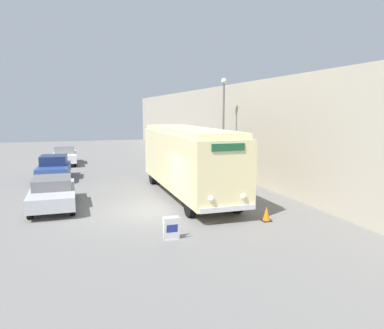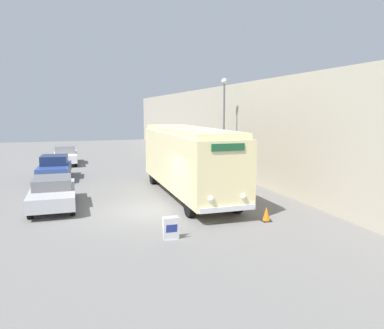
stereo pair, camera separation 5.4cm
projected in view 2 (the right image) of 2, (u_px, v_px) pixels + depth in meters
name	position (u px, v px, depth m)	size (l,w,h in m)	color
ground_plane	(144.00, 211.00, 16.18)	(80.00, 80.00, 0.00)	slate
building_wall_right	(220.00, 128.00, 27.45)	(0.30, 60.00, 6.04)	#B2A893
vintage_bus	(188.00, 158.00, 18.84)	(2.42, 10.23, 3.46)	black
sign_board	(171.00, 229.00, 12.60)	(0.55, 0.30, 0.80)	gray
streetlamp	(224.00, 114.00, 23.24)	(0.36, 0.36, 6.30)	#595E60
parked_car_near	(53.00, 192.00, 16.77)	(1.91, 4.58, 1.36)	black
parked_car_mid	(55.00, 167.00, 23.62)	(2.04, 4.11, 1.52)	black
parked_car_far	(65.00, 155.00, 30.20)	(1.79, 4.51, 1.51)	black
traffic_cone	(266.00, 214.00, 14.74)	(0.36, 0.36, 0.59)	black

